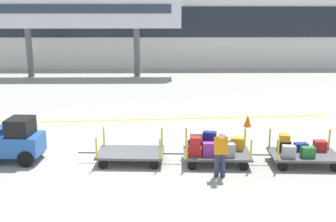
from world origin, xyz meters
name	(u,v)px	position (x,y,z in m)	size (l,w,h in m)	color
ground_plane	(114,166)	(0.00, 0.00, 0.00)	(120.00, 120.00, 0.00)	#9E9B91
apron_lead_line	(151,119)	(1.11, 6.13, 0.00)	(18.01, 0.20, 0.01)	yellow
terminal_building	(145,26)	(0.00, 25.98, 3.98)	(44.65, 2.51, 7.95)	silver
jet_bridge	(60,12)	(-6.54, 19.99, 5.23)	(18.16, 3.00, 6.58)	silver
baggage_tug	(12,141)	(-3.59, 0.55, 0.75)	(2.15, 1.32, 1.58)	#2659A5
baggage_cart_lead	(130,153)	(0.56, 0.34, 0.35)	(3.03, 1.51, 1.10)	#4C4C4F
baggage_cart_middle	(214,149)	(3.47, 0.23, 0.54)	(3.03, 1.51, 1.10)	#4C4C4F
baggage_cart_tail	(301,152)	(6.47, 0.08, 0.47)	(3.03, 1.51, 1.10)	#4C4C4F
baggage_handler	(221,152)	(3.51, -1.03, 0.87)	(0.41, 0.44, 1.56)	#2D334C
safety_cone_near	(248,121)	(5.63, 4.82, 0.28)	(0.36, 0.36, 0.55)	#EA590F
safety_cone_far	(27,129)	(-4.13, 3.61, 0.28)	(0.36, 0.36, 0.55)	#EA590F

